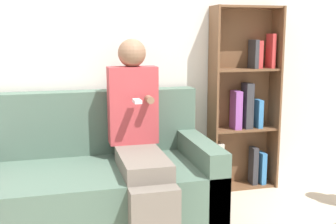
{
  "coord_description": "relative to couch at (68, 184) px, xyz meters",
  "views": [
    {
      "loc": [
        -0.25,
        -2.34,
        1.31
      ],
      "look_at": [
        0.53,
        0.61,
        0.75
      ],
      "focal_mm": 45.0,
      "sensor_mm": 36.0,
      "label": 1
    }
  ],
  "objects": [
    {
      "name": "adult_seated",
      "position": [
        0.5,
        -0.08,
        0.36
      ],
      "size": [
        0.36,
        0.87,
        1.28
      ],
      "color": "#70665B",
      "rests_on": "ground_plane"
    },
    {
      "name": "couch",
      "position": [
        0.0,
        0.0,
        0.0
      ],
      "size": [
        2.05,
        0.91,
        0.89
      ],
      "color": "#4C6656",
      "rests_on": "ground_plane"
    },
    {
      "name": "bookshelf",
      "position": [
        1.49,
        0.36,
        0.44
      ],
      "size": [
        0.58,
        0.22,
        1.54
      ],
      "color": "brown",
      "rests_on": "ground_plane"
    },
    {
      "name": "back_wall",
      "position": [
        0.21,
        0.48,
        1.0
      ],
      "size": [
        10.0,
        0.06,
        2.55
      ],
      "color": "silver",
      "rests_on": "ground_plane"
    }
  ]
}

